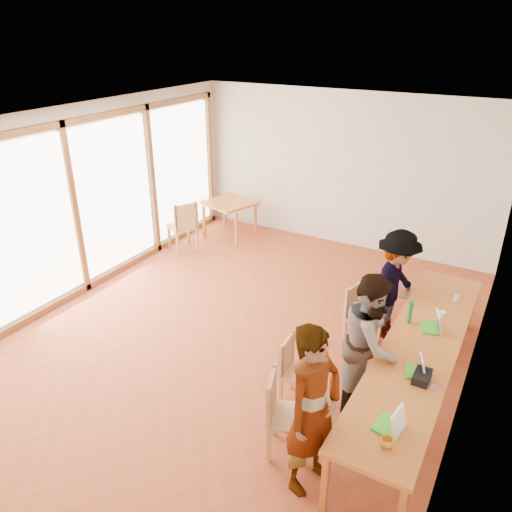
{
  "coord_description": "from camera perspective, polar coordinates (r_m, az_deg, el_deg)",
  "views": [
    {
      "loc": [
        3.2,
        -5.02,
        4.09
      ],
      "look_at": [
        0.04,
        0.52,
        1.1
      ],
      "focal_mm": 35.0,
      "sensor_mm": 36.0,
      "label": 1
    }
  ],
  "objects": [
    {
      "name": "chair_empty",
      "position": [
        7.7,
        15.54,
        -2.76
      ],
      "size": [
        0.54,
        0.54,
        0.53
      ],
      "rotation": [
        0.0,
        0.0,
        0.18
      ],
      "color": "tan",
      "rests_on": "ground"
    },
    {
      "name": "condiment_cup",
      "position": [
        6.72,
        20.53,
        -6.17
      ],
      "size": [
        0.08,
        0.08,
        0.06
      ],
      "primitive_type": "cylinder",
      "color": "white",
      "rests_on": "communal_table"
    },
    {
      "name": "pink_phone",
      "position": [
        5.49,
        19.51,
        -13.96
      ],
      "size": [
        0.05,
        0.1,
        0.01
      ],
      "primitive_type": "cube",
      "color": "#EB54A3",
      "rests_on": "communal_table"
    },
    {
      "name": "communal_table",
      "position": [
        6.09,
        18.21,
        -10.13
      ],
      "size": [
        0.8,
        4.0,
        0.75
      ],
      "color": "#CC672D",
      "rests_on": "ground"
    },
    {
      "name": "person_mid",
      "position": [
        5.8,
        12.99,
        -9.63
      ],
      "size": [
        0.71,
        0.87,
        1.69
      ],
      "primitive_type": "imported",
      "rotation": [
        0.0,
        0.0,
        1.65
      ],
      "color": "gray",
      "rests_on": "ground"
    },
    {
      "name": "laptop_far",
      "position": [
        6.38,
        19.67,
        -7.4
      ],
      "size": [
        0.3,
        0.32,
        0.23
      ],
      "rotation": [
        0.0,
        0.0,
        0.31
      ],
      "color": "green",
      "rests_on": "communal_table"
    },
    {
      "name": "window_wall",
      "position": [
        8.35,
        -20.19,
        5.49
      ],
      "size": [
        0.1,
        8.0,
        3.0
      ],
      "primitive_type": "cube",
      "color": "white",
      "rests_on": "ground"
    },
    {
      "name": "green_bottle",
      "position": [
        6.4,
        17.19,
        -6.14
      ],
      "size": [
        0.07,
        0.07,
        0.28
      ],
      "primitive_type": "cylinder",
      "color": "#237830",
      "rests_on": "communal_table"
    },
    {
      "name": "yellow_mug",
      "position": [
        4.74,
        14.72,
        -19.91
      ],
      "size": [
        0.14,
        0.14,
        0.09
      ],
      "primitive_type": "imported",
      "rotation": [
        0.0,
        0.0,
        0.36
      ],
      "color": "gold",
      "rests_on": "communal_table"
    },
    {
      "name": "wall_right",
      "position": [
        5.65,
        24.23,
        -4.58
      ],
      "size": [
        0.1,
        8.0,
        3.0
      ],
      "primitive_type": "cube",
      "color": "beige",
      "rests_on": "ground"
    },
    {
      "name": "laptop_mid",
      "position": [
        5.61,
        18.02,
        -12.17
      ],
      "size": [
        0.27,
        0.29,
        0.2
      ],
      "rotation": [
        0.0,
        0.0,
        0.35
      ],
      "color": "green",
      "rests_on": "communal_table"
    },
    {
      "name": "clear_glass",
      "position": [
        7.09,
        21.92,
        -4.55
      ],
      "size": [
        0.07,
        0.07,
        0.09
      ],
      "primitive_type": "cylinder",
      "color": "silver",
      "rests_on": "communal_table"
    },
    {
      "name": "laptop_near",
      "position": [
        4.9,
        15.32,
        -17.97
      ],
      "size": [
        0.27,
        0.3,
        0.23
      ],
      "rotation": [
        0.0,
        0.0,
        -0.14
      ],
      "color": "green",
      "rests_on": "communal_table"
    },
    {
      "name": "chair_mid",
      "position": [
        5.91,
        4.29,
        -12.19
      ],
      "size": [
        0.41,
        0.41,
        0.44
      ],
      "rotation": [
        0.0,
        0.0,
        0.07
      ],
      "color": "tan",
      "rests_on": "ground"
    },
    {
      "name": "black_pouch",
      "position": [
        5.53,
        18.45,
        -12.95
      ],
      "size": [
        0.16,
        0.26,
        0.09
      ],
      "primitive_type": "cube",
      "color": "black",
      "rests_on": "communal_table"
    },
    {
      "name": "ceiling",
      "position": [
        6.04,
        -2.91,
        14.91
      ],
      "size": [
        6.0,
        8.0,
        0.04
      ],
      "primitive_type": "cube",
      "color": "white",
      "rests_on": "wall_back"
    },
    {
      "name": "wall_back",
      "position": [
        9.91,
        9.91,
        9.61
      ],
      "size": [
        6.0,
        0.1,
        3.0
      ],
      "primitive_type": "cube",
      "color": "beige",
      "rests_on": "ground"
    },
    {
      "name": "ground",
      "position": [
        7.22,
        -2.39,
        -9.41
      ],
      "size": [
        8.0,
        8.0,
        0.0
      ],
      "primitive_type": "plane",
      "color": "#A24527",
      "rests_on": "ground"
    },
    {
      "name": "person_near",
      "position": [
        4.78,
        6.53,
        -17.12
      ],
      "size": [
        0.59,
        0.74,
        1.77
      ],
      "primitive_type": "imported",
      "rotation": [
        0.0,
        0.0,
        1.28
      ],
      "color": "gray",
      "rests_on": "ground"
    },
    {
      "name": "chair_far",
      "position": [
        7.03,
        11.6,
        -5.88
      ],
      "size": [
        0.48,
        0.48,
        0.46
      ],
      "rotation": [
        0.0,
        0.0,
        -0.22
      ],
      "color": "tan",
      "rests_on": "ground"
    },
    {
      "name": "side_table",
      "position": [
        10.36,
        -3.02,
        5.81
      ],
      "size": [
        0.9,
        0.9,
        0.75
      ],
      "rotation": [
        0.0,
        0.0,
        -0.31
      ],
      "color": "#CC672D",
      "rests_on": "ground"
    },
    {
      "name": "chair_near",
      "position": [
        5.27,
        2.82,
        -16.77
      ],
      "size": [
        0.55,
        0.55,
        0.49
      ],
      "rotation": [
        0.0,
        0.0,
        0.34
      ],
      "color": "tan",
      "rests_on": "ground"
    },
    {
      "name": "person_far",
      "position": [
        7.13,
        15.62,
        -3.28
      ],
      "size": [
        0.71,
        1.1,
        1.62
      ],
      "primitive_type": "imported",
      "rotation": [
        0.0,
        0.0,
        1.47
      ],
      "color": "gray",
      "rests_on": "ground"
    },
    {
      "name": "chair_spare",
      "position": [
        9.65,
        -8.2,
        3.86
      ],
      "size": [
        0.65,
        0.65,
        0.55
      ],
      "rotation": [
        0.0,
        0.0,
        2.64
      ],
      "color": "tan",
      "rests_on": "ground"
    }
  ]
}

